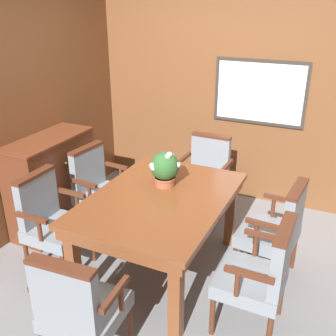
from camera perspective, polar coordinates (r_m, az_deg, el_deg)
name	(u,v)px	position (r m, az deg, el deg)	size (l,w,h in m)	color
ground_plane	(161,276)	(3.64, -1.04, -15.35)	(14.00, 14.00, 0.00)	gray
wall_back	(230,97)	(4.70, 9.05, 10.20)	(7.20, 0.08, 2.45)	brown
wall_left	(1,121)	(4.01, -23.09, 6.29)	(0.06, 7.20, 2.45)	brown
dining_table	(161,206)	(3.36, -1.09, -5.59)	(1.09, 1.53, 0.75)	brown
chair_right_far	(277,228)	(3.48, 15.51, -8.38)	(0.51, 0.56, 0.91)	#562B19
chair_left_near	(51,219)	(3.64, -16.67, -7.06)	(0.47, 0.53, 0.91)	#562B19
chair_head_far	(206,173)	(4.38, 5.54, -0.74)	(0.54, 0.48, 0.91)	#562B19
chair_left_far	(98,186)	(4.12, -10.09, -2.64)	(0.52, 0.56, 0.91)	#562B19
chair_right_near	(261,273)	(2.95, 13.38, -14.59)	(0.48, 0.53, 0.91)	#562B19
chair_head_near	(79,307)	(2.68, -12.84, -19.01)	(0.55, 0.50, 0.91)	#562B19
potted_plant	(165,168)	(3.44, -0.45, -0.01)	(0.27, 0.26, 0.32)	#9E5638
sideboard_cabinet	(52,183)	(4.29, -16.42, -2.09)	(0.44, 1.00, 1.00)	brown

